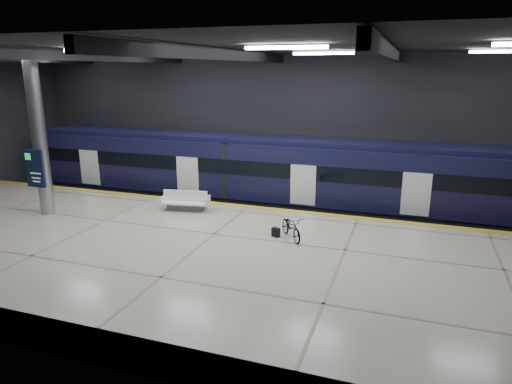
% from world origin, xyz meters
% --- Properties ---
extents(ground, '(30.00, 30.00, 0.00)m').
position_xyz_m(ground, '(0.00, 0.00, 0.00)').
color(ground, black).
rests_on(ground, ground).
extents(room_shell, '(30.10, 16.10, 8.05)m').
position_xyz_m(room_shell, '(-0.00, 0.00, 5.72)').
color(room_shell, black).
rests_on(room_shell, ground).
extents(platform, '(30.00, 11.00, 1.10)m').
position_xyz_m(platform, '(0.00, -2.50, 0.55)').
color(platform, '#BCB39F').
rests_on(platform, ground).
extents(safety_strip, '(30.00, 0.40, 0.01)m').
position_xyz_m(safety_strip, '(0.00, 2.75, 1.11)').
color(safety_strip, gold).
rests_on(safety_strip, platform).
extents(rails, '(30.00, 1.52, 0.16)m').
position_xyz_m(rails, '(0.00, 5.50, 0.08)').
color(rails, gray).
rests_on(rails, ground).
extents(train, '(29.40, 2.84, 3.79)m').
position_xyz_m(train, '(1.05, 5.50, 2.06)').
color(train, black).
rests_on(train, ground).
extents(bench, '(2.19, 1.19, 0.92)m').
position_xyz_m(bench, '(-2.46, 1.36, 1.42)').
color(bench, '#595B60').
rests_on(bench, platform).
extents(bicycle, '(1.51, 1.74, 0.90)m').
position_xyz_m(bicycle, '(2.92, -0.52, 1.55)').
color(bicycle, '#99999E').
rests_on(bicycle, platform).
extents(pannier_bag, '(0.34, 0.28, 0.35)m').
position_xyz_m(pannier_bag, '(2.32, -0.52, 1.28)').
color(pannier_bag, black).
rests_on(pannier_bag, platform).
extents(info_column, '(0.90, 0.78, 6.90)m').
position_xyz_m(info_column, '(-8.00, -1.03, 4.46)').
color(info_column, '#9EA0A5').
rests_on(info_column, platform).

